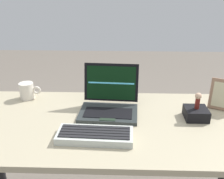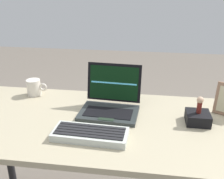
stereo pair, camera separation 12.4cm
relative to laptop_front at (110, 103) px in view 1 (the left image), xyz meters
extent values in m
cube|color=tan|center=(-0.01, -0.10, -0.06)|extent=(1.55, 0.68, 0.03)
cube|color=#272C2C|center=(0.00, -0.04, -0.04)|extent=(0.30, 0.22, 0.02)
cube|color=black|center=(0.00, -0.05, -0.03)|extent=(0.24, 0.12, 0.00)
cube|color=#1E2B20|center=(-0.01, -0.11, -0.03)|extent=(0.08, 0.04, 0.00)
cube|color=black|center=(0.00, 0.08, 0.08)|extent=(0.28, 0.07, 0.19)
cube|color=black|center=(0.00, 0.08, 0.08)|extent=(0.25, 0.05, 0.17)
cube|color=#59CCF2|center=(0.00, 0.07, 0.08)|extent=(0.24, 0.02, 0.01)
cube|color=#B7BEB5|center=(-0.05, -0.25, -0.03)|extent=(0.32, 0.14, 0.03)
cube|color=black|center=(-0.05, -0.29, -0.01)|extent=(0.29, 0.03, 0.00)
cube|color=black|center=(-0.05, -0.27, -0.01)|extent=(0.29, 0.03, 0.00)
cube|color=black|center=(-0.05, -0.25, -0.01)|extent=(0.29, 0.03, 0.00)
cube|color=black|center=(-0.05, -0.23, -0.01)|extent=(0.29, 0.03, 0.00)
cube|color=black|center=(-0.05, -0.21, -0.01)|extent=(0.29, 0.03, 0.00)
cube|color=#8E6A51|center=(0.59, 0.07, -0.03)|extent=(0.02, 0.02, 0.03)
cube|color=black|center=(0.42, -0.06, -0.02)|extent=(0.11, 0.11, 0.05)
cylinder|color=maroon|center=(0.42, -0.06, 0.03)|extent=(0.02, 0.02, 0.05)
sphere|color=tan|center=(0.42, -0.06, 0.07)|extent=(0.03, 0.03, 0.03)
cylinder|color=beige|center=(-0.47, 0.14, 0.00)|extent=(0.08, 0.08, 0.09)
torus|color=beige|center=(-0.41, 0.14, 0.00)|extent=(0.05, 0.01, 0.05)
camera|label=1|loc=(0.05, -1.20, 0.58)|focal=42.66mm
camera|label=2|loc=(0.18, -1.19, 0.58)|focal=42.66mm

